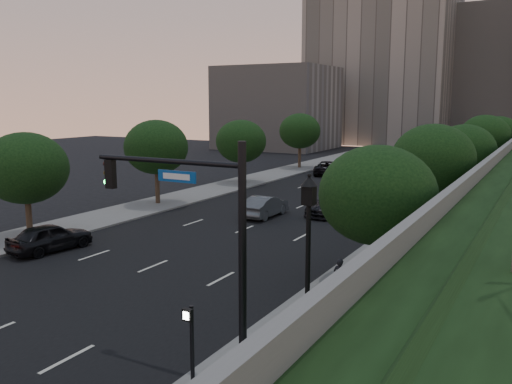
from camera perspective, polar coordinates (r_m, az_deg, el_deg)
The scene contains 28 objects.
ground at distance 24.18m, azimuth -18.50°, elevation -10.56°, with size 160.00×160.00×0.00m, color black.
road_surface at distance 48.91m, azimuth 8.27°, elevation -0.11°, with size 16.00×140.00×0.02m, color black.
sidewalk_right at distance 46.33m, azimuth 20.19°, elevation -1.05°, with size 4.50×140.00×0.15m, color slate.
sidewalk_left at distance 53.34m, azimuth -2.07°, elevation 0.85°, with size 4.50×140.00×0.15m, color slate.
parapet_wall at distance 43.44m, azimuth 24.34°, elevation 3.72°, with size 0.35×90.00×0.70m, color slate.
office_block_left at distance 111.81m, azimuth 13.23°, elevation 13.31°, with size 26.00×20.00×32.00m, color gray.
office_block_mid at distance 117.75m, azimuth 24.13°, elevation 11.07°, with size 22.00×18.00×26.00m, color #A59F97.
office_block_filler at distance 95.39m, azimuth 2.27°, elevation 8.83°, with size 18.00×16.00×14.00m, color #A59F97.
tree_right_a at distance 24.43m, azimuth 12.65°, elevation -0.32°, with size 5.20×5.20×6.24m.
tree_right_b at distance 35.95m, azimuth 18.15°, elevation 3.32°, with size 5.20×5.20×6.74m.
tree_right_c at distance 48.77m, azimuth 21.08°, elevation 4.08°, with size 5.20×5.20×6.24m.
tree_right_d at distance 62.60m, azimuth 22.95°, elevation 5.48°, with size 5.20×5.20×6.74m.
tree_right_e at distance 77.53m, azimuth 24.16°, elevation 5.66°, with size 5.20×5.20×6.24m.
tree_left_a at distance 34.77m, azimuth -23.10°, elevation 2.32°, with size 5.00×5.00×6.34m.
tree_left_b at distance 43.09m, azimuth -10.46°, elevation 4.66°, with size 5.00×5.00×6.71m.
tree_left_c at distance 53.76m, azimuth -1.59°, elevation 5.35°, with size 5.00×5.00×6.34m.
tree_left_d at distance 66.14m, azimuth 4.64°, elevation 6.42°, with size 5.00×5.00×6.71m.
traffic_signal_mast at distance 16.32m, azimuth -4.76°, elevation -6.24°, with size 5.68×0.56×7.00m.
street_lamp at distance 19.58m, azimuth 5.49°, elevation -6.72°, with size 0.64×0.64×5.62m.
pedestrian_signal at distance 15.74m, azimuth -6.88°, elevation -15.04°, with size 0.30×0.33×2.50m.
sedan_near_left at distance 31.69m, azimuth -20.83°, elevation -4.46°, with size 1.85×4.61×1.57m, color black.
sedan_mid_left at distance 38.42m, azimuth 0.97°, elevation -1.50°, with size 1.61×4.61×1.52m, color #53575B.
sedan_far_left at distance 61.12m, azimuth 7.52°, elevation 2.54°, with size 2.56×5.56×1.54m, color black.
sedan_near_right at distance 39.37m, azimuth 8.17°, elevation -1.33°, with size 2.12×5.22×1.52m, color black.
sedan_far_right at distance 57.42m, azimuth 16.77°, elevation 1.76°, with size 1.81×4.49×1.53m, color #575B5E.
pedestrian_a at distance 22.87m, azimuth 8.80°, elevation -8.85°, with size 0.57×0.38×1.57m, color black.
pedestrian_b at distance 27.99m, azimuth 13.87°, elevation -5.55°, with size 0.78×0.61×1.61m, color black.
pedestrian_c at distance 29.97m, azimuth 16.52°, elevation -4.74°, with size 0.91×0.38×1.54m, color black.
Camera 1 is at (17.03, -15.13, 8.09)m, focal length 38.00 mm.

